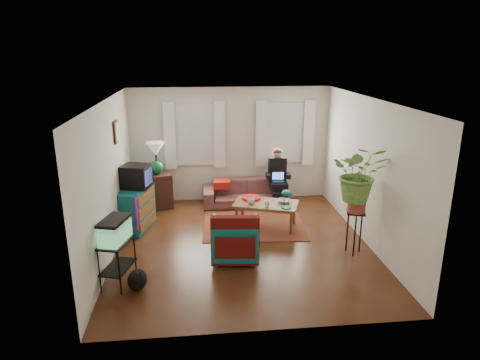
{
  "coord_description": "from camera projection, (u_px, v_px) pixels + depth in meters",
  "views": [
    {
      "loc": [
        -0.79,
        -7.03,
        3.41
      ],
      "look_at": [
        0.0,
        0.4,
        1.1
      ],
      "focal_mm": 32.0,
      "sensor_mm": 36.0,
      "label": 1
    }
  ],
  "objects": [
    {
      "name": "wall_left",
      "position": [
        109.0,
        180.0,
        7.15
      ],
      "size": [
        0.01,
        5.0,
        2.6
      ],
      "primitive_type": "cube",
      "color": "silver",
      "rests_on": "floor"
    },
    {
      "name": "side_table",
      "position": [
        158.0,
        191.0,
        9.47
      ],
      "size": [
        0.68,
        0.68,
        0.78
      ],
      "primitive_type": "cube",
      "rotation": [
        0.0,
        0.0,
        0.34
      ],
      "color": "#3B2816",
      "rests_on": "floor"
    },
    {
      "name": "wall_back",
      "position": [
        230.0,
        145.0,
        9.76
      ],
      "size": [
        4.5,
        0.01,
        2.6
      ],
      "primitive_type": "cube",
      "color": "silver",
      "rests_on": "floor"
    },
    {
      "name": "ceiling",
      "position": [
        243.0,
        100.0,
        7.0
      ],
      "size": [
        4.5,
        5.0,
        0.01
      ],
      "primitive_type": "cube",
      "color": "white",
      "rests_on": "wall_back"
    },
    {
      "name": "serape_throw",
      "position": [
        235.0,
        236.0,
        6.82
      ],
      "size": [
        0.79,
        0.25,
        0.64
      ],
      "primitive_type": "cube",
      "rotation": [
        0.0,
        0.0,
        -0.09
      ],
      "color": "#9E0A0A",
      "rests_on": "armchair"
    },
    {
      "name": "birdcage",
      "position": [
        287.0,
        199.0,
        8.07
      ],
      "size": [
        0.26,
        0.26,
        0.36
      ],
      "primitive_type": null,
      "rotation": [
        0.0,
        0.0,
        -0.34
      ],
      "color": "#115B6B",
      "rests_on": "coffee_table"
    },
    {
      "name": "armchair",
      "position": [
        235.0,
        237.0,
        7.15
      ],
      "size": [
        0.82,
        0.77,
        0.77
      ],
      "primitive_type": "imported",
      "rotation": [
        0.0,
        0.0,
        3.05
      ],
      "color": "#116666",
      "rests_on": "floor"
    },
    {
      "name": "wall_right",
      "position": [
        368.0,
        172.0,
        7.61
      ],
      "size": [
        0.01,
        5.0,
        2.6
      ],
      "primitive_type": "cube",
      "color": "silver",
      "rests_on": "floor"
    },
    {
      "name": "floor",
      "position": [
        242.0,
        244.0,
        7.76
      ],
      "size": [
        4.5,
        5.0,
        0.01
      ],
      "primitive_type": "cube",
      "color": "#4F2B14",
      "rests_on": "ground"
    },
    {
      "name": "plant_stand",
      "position": [
        354.0,
        233.0,
        7.33
      ],
      "size": [
        0.4,
        0.4,
        0.77
      ],
      "primitive_type": "cube",
      "rotation": [
        0.0,
        0.0,
        -0.3
      ],
      "color": "black",
      "rests_on": "floor"
    },
    {
      "name": "sofa",
      "position": [
        247.0,
        189.0,
        9.63
      ],
      "size": [
        1.97,
        0.82,
        0.76
      ],
      "primitive_type": "imported",
      "rotation": [
        0.0,
        0.0,
        -0.03
      ],
      "color": "brown",
      "rests_on": "floor"
    },
    {
      "name": "black_cat",
      "position": [
        137.0,
        278.0,
        6.27
      ],
      "size": [
        0.36,
        0.48,
        0.37
      ],
      "primitive_type": "ellipsoid",
      "rotation": [
        0.0,
        0.0,
        0.2
      ],
      "color": "black",
      "rests_on": "floor"
    },
    {
      "name": "window_left",
      "position": [
        195.0,
        135.0,
        9.58
      ],
      "size": [
        1.08,
        0.04,
        1.38
      ],
      "primitive_type": "cube",
      "color": "white",
      "rests_on": "wall_back"
    },
    {
      "name": "seated_person",
      "position": [
        278.0,
        179.0,
        9.63
      ],
      "size": [
        0.5,
        0.61,
        1.16
      ],
      "primitive_type": null,
      "rotation": [
        0.0,
        0.0,
        -0.03
      ],
      "color": "black",
      "rests_on": "sofa"
    },
    {
      "name": "coffee_table",
      "position": [
        266.0,
        215.0,
        8.45
      ],
      "size": [
        1.37,
        1.04,
        0.51
      ],
      "primitive_type": "cube",
      "rotation": [
        0.0,
        0.0,
        -0.34
      ],
      "color": "brown",
      "rests_on": "floor"
    },
    {
      "name": "picture_frame",
      "position": [
        116.0,
        132.0,
        7.77
      ],
      "size": [
        0.04,
        0.32,
        0.4
      ],
      "primitive_type": "cube",
      "color": "#3D2616",
      "rests_on": "wall_left"
    },
    {
      "name": "dresser",
      "position": [
        136.0,
        209.0,
        8.32
      ],
      "size": [
        0.7,
        1.01,
        0.83
      ],
      "primitive_type": "cube",
      "rotation": [
        0.0,
        0.0,
        -0.28
      ],
      "color": "#125771",
      "rests_on": "floor"
    },
    {
      "name": "potted_plant",
      "position": [
        359.0,
        182.0,
        7.06
      ],
      "size": [
        1.06,
        0.98,
        0.97
      ],
      "primitive_type": "imported",
      "rotation": [
        0.0,
        0.0,
        -0.3
      ],
      "color": "#599947",
      "rests_on": "plant_stand"
    },
    {
      "name": "bowl",
      "position": [
        284.0,
        201.0,
        8.4
      ],
      "size": [
        0.31,
        0.31,
        0.06
      ],
      "primitive_type": "imported",
      "rotation": [
        0.0,
        0.0,
        -0.34
      ],
      "color": "white",
      "rests_on": "coffee_table"
    },
    {
      "name": "cup_a",
      "position": [
        251.0,
        201.0,
        8.32
      ],
      "size": [
        0.18,
        0.18,
        0.11
      ],
      "primitive_type": "imported",
      "rotation": [
        0.0,
        0.0,
        -0.34
      ],
      "color": "white",
      "rests_on": "coffee_table"
    },
    {
      "name": "aquarium_stand",
      "position": [
        118.0,
        263.0,
        6.37
      ],
      "size": [
        0.51,
        0.69,
        0.7
      ],
      "primitive_type": "cube",
      "rotation": [
        0.0,
        0.0,
        -0.28
      ],
      "color": "black",
      "rests_on": "floor"
    },
    {
      "name": "window_right",
      "position": [
        285.0,
        133.0,
        9.79
      ],
      "size": [
        1.08,
        0.04,
        1.38
      ],
      "primitive_type": "cube",
      "color": "white",
      "rests_on": "wall_back"
    },
    {
      "name": "area_rug",
      "position": [
        254.0,
        225.0,
        8.59
      ],
      "size": [
        2.1,
        1.73,
        0.01
      ],
      "primitive_type": "cube",
      "rotation": [
        0.0,
        0.0,
        -0.07
      ],
      "color": "brown",
      "rests_on": "floor"
    },
    {
      "name": "aquarium",
      "position": [
        115.0,
        230.0,
        6.21
      ],
      "size": [
        0.45,
        0.63,
        0.37
      ],
      "primitive_type": "cube",
      "rotation": [
        0.0,
        0.0,
        -0.28
      ],
      "color": "#7FD899",
      "rests_on": "aquarium_stand"
    },
    {
      "name": "cup_b",
      "position": [
        267.0,
        204.0,
        8.16
      ],
      "size": [
        0.14,
        0.14,
        0.1
      ],
      "primitive_type": "imported",
      "rotation": [
        0.0,
        0.0,
        -0.34
      ],
      "color": "beige",
      "rests_on": "coffee_table"
    },
    {
      "name": "curtains_right",
      "position": [
        285.0,
        134.0,
        9.71
      ],
      "size": [
        1.36,
        0.06,
        1.5
      ],
      "primitive_type": "cube",
      "color": "white",
      "rests_on": "wall_back"
    },
    {
      "name": "crt_tv",
      "position": [
        136.0,
        176.0,
        8.22
      ],
      "size": [
        0.61,
        0.58,
        0.44
      ],
      "primitive_type": "cube",
      "rotation": [
        0.0,
        0.0,
        -0.28
      ],
      "color": "black",
      "rests_on": "dresser"
    },
    {
      "name": "curtains_left",
      "position": [
        195.0,
        136.0,
        9.51
      ],
      "size": [
        1.36,
        0.06,
        1.5
      ],
      "primitive_type": "cube",
      "color": "white",
      "rests_on": "wall_back"
    },
    {
      "name": "table_lamp",
      "position": [
        156.0,
        159.0,
        9.26
      ],
      "size": [
        0.51,
        0.51,
        0.71
      ],
      "primitive_type": null,
      "rotation": [
        0.0,
        0.0,
        0.34
      ],
      "color": "white",
      "rests_on": "side_table"
    },
    {
      "name": "wall_front",
      "position": [
        266.0,
        236.0,
        5.01
      ],
      "size": [
        4.5,
        0.01,
        2.6
      ],
      "primitive_type": "cube",
      "color": "silver",
      "rests_on": "floor"
    },
    {
      "name": "snack_tray",
      "position": [
        251.0,
        198.0,
        8.6
      ],
      "size": [
        0.48,
        0.48,
        0.04
      ],
      "primitive_type": "cylinder",
      "rotation": [
        0.0,
        0.0,
        -0.34
      ],
      "color": "#B21414",
      "rests_on": "coffee_table"
    }
  ]
}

